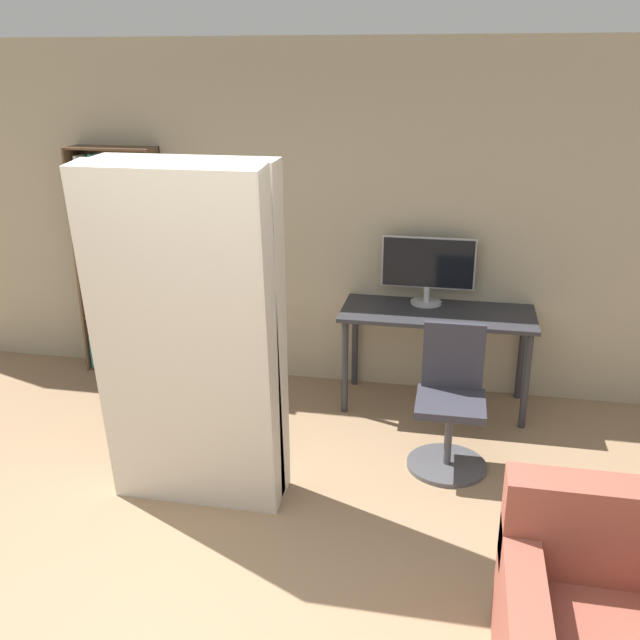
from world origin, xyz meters
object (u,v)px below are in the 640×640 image
at_px(bookshelf, 114,263).
at_px(mattress_far, 198,335).
at_px(office_chair, 450,411).
at_px(mattress_near, 185,347).
at_px(monitor, 428,267).
at_px(armchair, 605,628).

bearing_deg(bookshelf, mattress_far, -50.68).
xyz_separation_m(office_chair, mattress_near, (-1.47, -0.78, 0.64)).
bearing_deg(mattress_near, office_chair, 28.00).
height_order(monitor, office_chair, monitor).
distance_m(office_chair, mattress_far, 1.70).
xyz_separation_m(mattress_near, armchair, (2.14, -0.94, -0.70)).
height_order(monitor, mattress_far, mattress_far).
bearing_deg(mattress_far, office_chair, 21.72).
bearing_deg(mattress_near, mattress_far, 90.00).
xyz_separation_m(office_chair, armchair, (0.68, -1.72, -0.06)).
xyz_separation_m(mattress_far, armchair, (2.14, -1.14, -0.70)).
xyz_separation_m(mattress_near, mattress_far, (0.00, 0.20, -0.00)).
bearing_deg(office_chair, mattress_near, -152.00).
xyz_separation_m(monitor, office_chair, (0.23, -1.04, -0.68)).
bearing_deg(office_chair, mattress_far, -158.28).
bearing_deg(bookshelf, monitor, -1.05).
height_order(monitor, armchair, monitor).
height_order(mattress_near, mattress_far, mattress_near).
relative_size(bookshelf, mattress_near, 0.93).
bearing_deg(monitor, office_chair, -77.34).
bearing_deg(office_chair, armchair, -68.56).
height_order(bookshelf, mattress_far, mattress_far).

